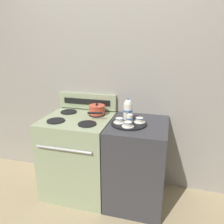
{
  "coord_description": "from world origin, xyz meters",
  "views": [
    {
      "loc": [
        0.63,
        -2.02,
        1.69
      ],
      "look_at": [
        0.07,
        0.06,
        0.97
      ],
      "focal_mm": 35.0,
      "sensor_mm": 36.0,
      "label": 1
    }
  ],
  "objects_px": {
    "teapot": "(128,109)",
    "teacup_left": "(128,124)",
    "saucepan": "(97,110)",
    "teacup_front": "(119,120)",
    "teacup_right": "(139,120)",
    "creamer_jug": "(129,119)",
    "stove": "(79,155)",
    "serving_tray": "(129,123)"
  },
  "relations": [
    {
      "from": "teapot",
      "to": "teacup_left",
      "type": "bearing_deg",
      "value": -78.57
    },
    {
      "from": "saucepan",
      "to": "teapot",
      "type": "xyz_separation_m",
      "value": [
        0.36,
        -0.08,
        0.06
      ]
    },
    {
      "from": "teacup_front",
      "to": "teacup_right",
      "type": "bearing_deg",
      "value": 18.54
    },
    {
      "from": "teacup_right",
      "to": "teacup_front",
      "type": "height_order",
      "value": "same"
    },
    {
      "from": "saucepan",
      "to": "creamer_jug",
      "type": "xyz_separation_m",
      "value": [
        0.4,
        -0.17,
        -0.01
      ]
    },
    {
      "from": "stove",
      "to": "saucepan",
      "type": "relative_size",
      "value": 3.3
    },
    {
      "from": "saucepan",
      "to": "serving_tray",
      "type": "distance_m",
      "value": 0.44
    },
    {
      "from": "serving_tray",
      "to": "teacup_right",
      "type": "relative_size",
      "value": 3.06
    },
    {
      "from": "saucepan",
      "to": "serving_tray",
      "type": "bearing_deg",
      "value": -24.25
    },
    {
      "from": "serving_tray",
      "to": "teacup_front",
      "type": "bearing_deg",
      "value": -167.99
    },
    {
      "from": "stove",
      "to": "teacup_front",
      "type": "height_order",
      "value": "teacup_front"
    },
    {
      "from": "serving_tray",
      "to": "teacup_front",
      "type": "xyz_separation_m",
      "value": [
        -0.09,
        -0.02,
        0.03
      ]
    },
    {
      "from": "teacup_right",
      "to": "stove",
      "type": "bearing_deg",
      "value": -178.86
    },
    {
      "from": "saucepan",
      "to": "serving_tray",
      "type": "xyz_separation_m",
      "value": [
        0.39,
        -0.18,
        -0.06
      ]
    },
    {
      "from": "teapot",
      "to": "serving_tray",
      "type": "bearing_deg",
      "value": -72.28
    },
    {
      "from": "teapot",
      "to": "teacup_right",
      "type": "relative_size",
      "value": 1.96
    },
    {
      "from": "teacup_left",
      "to": "teacup_right",
      "type": "height_order",
      "value": "same"
    },
    {
      "from": "teacup_left",
      "to": "saucepan",
      "type": "bearing_deg",
      "value": 145.33
    },
    {
      "from": "saucepan",
      "to": "teacup_right",
      "type": "bearing_deg",
      "value": -15.15
    },
    {
      "from": "stove",
      "to": "teacup_left",
      "type": "relative_size",
      "value": 7.8
    },
    {
      "from": "stove",
      "to": "creamer_jug",
      "type": "distance_m",
      "value": 0.76
    },
    {
      "from": "teacup_right",
      "to": "saucepan",
      "type": "bearing_deg",
      "value": 164.85
    },
    {
      "from": "serving_tray",
      "to": "teacup_front",
      "type": "relative_size",
      "value": 3.06
    },
    {
      "from": "saucepan",
      "to": "teacup_right",
      "type": "relative_size",
      "value": 2.36
    },
    {
      "from": "teapot",
      "to": "teacup_front",
      "type": "distance_m",
      "value": 0.16
    },
    {
      "from": "teapot",
      "to": "teacup_right",
      "type": "xyz_separation_m",
      "value": [
        0.13,
        -0.05,
        -0.08
      ]
    },
    {
      "from": "teacup_right",
      "to": "teacup_front",
      "type": "xyz_separation_m",
      "value": [
        -0.19,
        -0.06,
        0.0
      ]
    },
    {
      "from": "stove",
      "to": "teapot",
      "type": "relative_size",
      "value": 3.98
    },
    {
      "from": "teapot",
      "to": "creamer_jug",
      "type": "relative_size",
      "value": 2.69
    },
    {
      "from": "teacup_right",
      "to": "teacup_front",
      "type": "bearing_deg",
      "value": -161.46
    },
    {
      "from": "serving_tray",
      "to": "teacup_right",
      "type": "bearing_deg",
      "value": 24.28
    },
    {
      "from": "teapot",
      "to": "teacup_left",
      "type": "height_order",
      "value": "teapot"
    },
    {
      "from": "stove",
      "to": "teacup_front",
      "type": "relative_size",
      "value": 7.8
    },
    {
      "from": "saucepan",
      "to": "teapot",
      "type": "height_order",
      "value": "teapot"
    },
    {
      "from": "teacup_right",
      "to": "serving_tray",
      "type": "bearing_deg",
      "value": -155.72
    },
    {
      "from": "serving_tray",
      "to": "teacup_left",
      "type": "relative_size",
      "value": 3.06
    },
    {
      "from": "saucepan",
      "to": "teapot",
      "type": "distance_m",
      "value": 0.38
    },
    {
      "from": "teacup_right",
      "to": "creamer_jug",
      "type": "xyz_separation_m",
      "value": [
        -0.09,
        -0.04,
        0.02
      ]
    },
    {
      "from": "serving_tray",
      "to": "creamer_jug",
      "type": "height_order",
      "value": "creamer_jug"
    },
    {
      "from": "teacup_left",
      "to": "serving_tray",
      "type": "bearing_deg",
      "value": 95.08
    },
    {
      "from": "teacup_left",
      "to": "teacup_front",
      "type": "xyz_separation_m",
      "value": [
        -0.1,
        0.08,
        0.0
      ]
    },
    {
      "from": "stove",
      "to": "teapot",
      "type": "distance_m",
      "value": 0.78
    }
  ]
}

